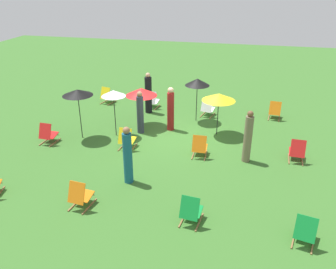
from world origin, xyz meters
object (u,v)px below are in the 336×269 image
at_px(deckchair_10, 152,100).
at_px(person_4, 248,138).
at_px(deckchair_7, 208,108).
at_px(deckchair_8, 275,111).
at_px(deckchair_11, 191,211).
at_px(deckchair_6, 305,231).
at_px(deckchair_0, 297,151).
at_px(person_0, 171,110).
at_px(deckchair_1, 200,147).
at_px(deckchair_3, 127,139).
at_px(umbrella_1, 113,93).
at_px(umbrella_3, 77,93).
at_px(person_1, 140,113).
at_px(umbrella_4, 197,82).
at_px(umbrella_2, 219,97).
at_px(deckchair_2, 80,195).
at_px(deckchair_4, 48,134).
at_px(person_2, 128,156).
at_px(person_3, 148,94).
at_px(umbrella_0, 141,92).
at_px(deckchair_9, 107,96).

bearing_deg(deckchair_10, person_4, 143.12).
xyz_separation_m(deckchair_7, deckchair_8, (-2.93, -0.30, 0.00)).
bearing_deg(deckchair_11, deckchair_6, -176.33).
bearing_deg(deckchair_0, person_0, -15.69).
relative_size(deckchair_1, deckchair_3, 1.00).
relative_size(umbrella_1, umbrella_3, 0.95).
xyz_separation_m(deckchair_11, person_1, (2.89, -5.09, 0.47)).
distance_m(deckchair_0, umbrella_4, 4.98).
height_order(deckchair_7, umbrella_2, umbrella_2).
relative_size(deckchair_8, umbrella_1, 0.45).
xyz_separation_m(deckchair_3, deckchair_11, (-2.98, 3.63, 0.00)).
relative_size(deckchair_8, umbrella_4, 0.44).
bearing_deg(deckchair_2, deckchair_4, -42.57).
bearing_deg(person_4, person_2, 82.37).
bearing_deg(person_4, umbrella_2, -7.96).
relative_size(deckchair_11, person_0, 0.46).
bearing_deg(deckchair_1, deckchair_7, -87.54).
bearing_deg(deckchair_11, deckchair_4, -22.28).
xyz_separation_m(deckchair_2, person_3, (0.12, -7.33, 0.52)).
height_order(deckchair_6, person_2, person_2).
distance_m(deckchair_0, deckchair_6, 4.19).
bearing_deg(umbrella_0, deckchair_9, -42.70).
height_order(deckchair_7, person_2, person_2).
xyz_separation_m(deckchair_0, umbrella_4, (3.89, -2.79, 1.37)).
height_order(deckchair_8, umbrella_0, umbrella_0).
bearing_deg(person_0, deckchair_8, -27.12).
height_order(deckchair_6, person_3, person_3).
height_order(deckchair_0, person_3, person_3).
relative_size(deckchair_1, deckchair_7, 0.99).
xyz_separation_m(deckchair_1, person_4, (-1.60, -0.03, 0.51)).
bearing_deg(umbrella_3, deckchair_4, 35.01).
bearing_deg(umbrella_0, person_3, -84.50).
distance_m(deckchair_10, umbrella_4, 2.90).
distance_m(deckchair_7, person_3, 2.75).
bearing_deg(deckchair_11, deckchair_8, -100.31).
bearing_deg(deckchair_0, deckchair_6, 89.81).
bearing_deg(deckchair_10, deckchair_7, 177.06).
height_order(umbrella_0, umbrella_1, umbrella_1).
distance_m(deckchair_8, deckchair_11, 8.15).
xyz_separation_m(deckchair_3, deckchair_7, (-2.50, -3.85, 0.00)).
bearing_deg(deckchair_1, umbrella_3, -6.41).
bearing_deg(deckchair_10, deckchair_9, 3.78).
distance_m(person_0, person_1, 1.24).
relative_size(deckchair_7, person_0, 0.47).
distance_m(person_2, person_4, 4.10).
height_order(person_2, person_4, person_2).
relative_size(deckchair_1, person_0, 0.46).
distance_m(umbrella_1, umbrella_2, 4.02).
bearing_deg(person_1, deckchair_9, -81.53).
relative_size(deckchair_6, person_1, 0.49).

